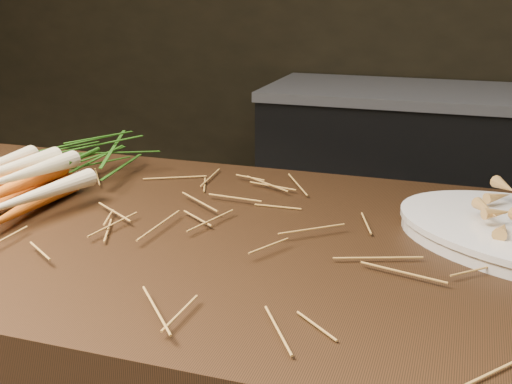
% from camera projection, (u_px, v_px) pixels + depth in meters
% --- Properties ---
extents(back_counter, '(1.82, 0.62, 0.84)m').
position_uv_depth(back_counter, '(482.00, 192.00, 2.67)').
color(back_counter, black).
rests_on(back_counter, ground).
extents(straw_bedding, '(1.40, 0.60, 0.02)m').
position_uv_depth(straw_bedding, '(300.00, 235.00, 0.92)').
color(straw_bedding, olive).
rests_on(straw_bedding, main_counter).
extents(root_veg_bunch, '(0.19, 0.52, 0.10)m').
position_uv_depth(root_veg_bunch, '(56.00, 166.00, 1.13)').
color(root_veg_bunch, '#CB6012').
rests_on(root_veg_bunch, main_counter).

